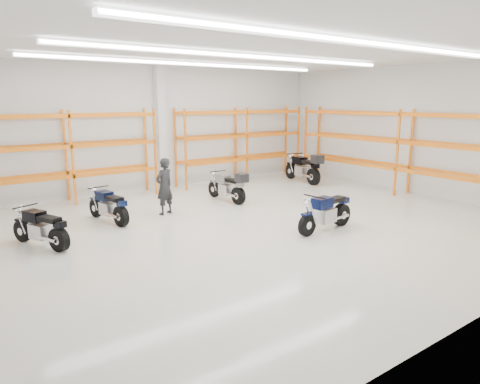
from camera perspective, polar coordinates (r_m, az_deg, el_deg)
ground at (r=11.62m, az=2.35°, el=-4.30°), size 14.00×14.00×0.00m
room_shell at (r=11.16m, az=2.42°, el=12.11°), size 14.02×12.02×4.51m
motorcycle_main at (r=11.23m, az=11.60°, el=-2.70°), size 2.00×0.66×0.98m
motorcycle_back_a at (r=10.71m, az=-24.92°, el=-4.50°), size 0.93×1.75×0.92m
motorcycle_back_b at (r=12.22m, az=-17.05°, el=-1.91°), size 0.66×1.87×0.93m
motorcycle_back_c at (r=14.07m, az=-1.50°, el=0.70°), size 0.64×2.00×1.03m
motorcycle_back_d at (r=17.52m, az=8.63°, el=3.14°), size 0.82×2.36×1.21m
standing_man at (r=12.62m, az=-10.04°, el=0.74°), size 0.70×0.58×1.66m
structural_column at (r=16.16m, az=-10.49°, el=8.28°), size 0.32×0.32×4.50m
pallet_racking_back_left at (r=14.75m, az=-21.92°, el=5.44°), size 5.67×0.87×3.00m
pallet_racking_back_right at (r=17.63m, az=0.16°, el=7.28°), size 5.67×0.87×3.00m
pallet_racking_side at (r=16.04m, az=21.11°, el=6.08°), size 0.87×9.07×3.00m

